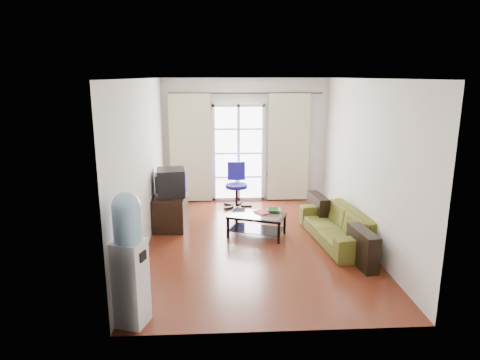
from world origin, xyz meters
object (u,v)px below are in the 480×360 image
sofa (337,226)px  coffee_table (257,222)px  crt_tv (170,182)px  water_cooler (129,257)px  task_chair (236,194)px  tv_stand (171,212)px

sofa → coffee_table: size_ratio=1.81×
crt_tv → water_cooler: bearing=-99.3°
sofa → task_chair: (-1.61, 2.05, 0.00)m
coffee_table → tv_stand: bearing=161.8°
sofa → coffee_table: bearing=-110.7°
tv_stand → crt_tv: crt_tv is taller
sofa → tv_stand: tv_stand is taller
coffee_table → crt_tv: 1.75m
sofa → task_chair: bearing=-148.5°
sofa → crt_tv: size_ratio=3.33×
water_cooler → task_chair: bearing=90.7°
crt_tv → water_cooler: (-0.11, -3.21, -0.04)m
sofa → coffee_table: sofa is taller
crt_tv → task_chair: size_ratio=0.62×
crt_tv → water_cooler: size_ratio=0.38×
tv_stand → water_cooler: size_ratio=0.54×
tv_stand → crt_tv: (-0.00, 0.04, 0.55)m
task_chair → tv_stand: bearing=-135.0°
water_cooler → crt_tv: bearing=106.2°
coffee_table → tv_stand: tv_stand is taller
sofa → task_chair: 2.60m
tv_stand → task_chair: size_ratio=0.87×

